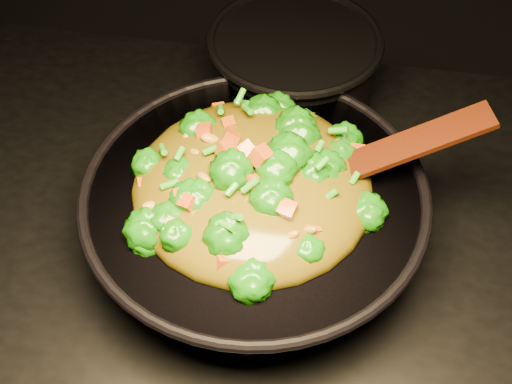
# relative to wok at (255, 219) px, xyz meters

# --- Properties ---
(wok) EXTENTS (0.45, 0.45, 0.11)m
(wok) POSITION_rel_wok_xyz_m (0.00, 0.00, 0.00)
(wok) COLOR black
(wok) RESTS_ON stovetop
(stir_fry) EXTENTS (0.34, 0.34, 0.10)m
(stir_fry) POSITION_rel_wok_xyz_m (-0.00, 0.00, 0.10)
(stir_fry) COLOR #196F07
(stir_fry) RESTS_ON wok
(spatula) EXTENTS (0.24, 0.11, 0.10)m
(spatula) POSITION_rel_wok_xyz_m (0.13, 0.04, 0.10)
(spatula) COLOR #320D03
(spatula) RESTS_ON wok
(back_pot) EXTENTS (0.24, 0.24, 0.13)m
(back_pot) POSITION_rel_wok_xyz_m (0.01, 0.26, 0.01)
(back_pot) COLOR black
(back_pot) RESTS_ON stovetop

